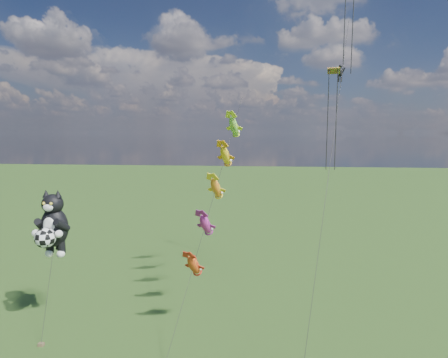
# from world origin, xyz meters

# --- Properties ---
(ground) EXTENTS (300.00, 300.00, 0.00)m
(ground) POSITION_xyz_m (0.00, 0.00, 0.00)
(ground) COLOR #17380E
(cat_kite_rig) EXTENTS (2.40, 4.09, 10.89)m
(cat_kite_rig) POSITION_xyz_m (-3.18, 3.45, 8.23)
(cat_kite_rig) COLOR brown
(cat_kite_rig) RESTS_ON ground
(fish_windsock_rig) EXTENTS (4.29, 15.44, 18.79)m
(fish_windsock_rig) POSITION_xyz_m (8.83, 7.99, 10.53)
(fish_windsock_rig) COLOR brown
(fish_windsock_rig) RESTS_ON ground
(parafoil_rig) EXTENTS (6.03, 16.84, 28.18)m
(parafoil_rig) POSITION_xyz_m (19.20, 11.06, 20.41)
(parafoil_rig) COLOR brown
(parafoil_rig) RESTS_ON ground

